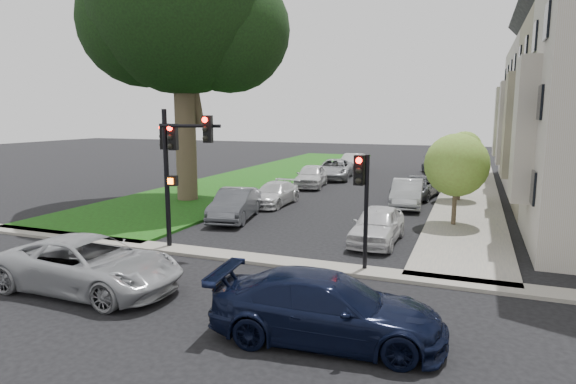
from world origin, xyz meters
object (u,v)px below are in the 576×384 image
(small_tree_c, at_px, (465,148))
(car_cross_near, at_px, (89,264))
(small_tree_a, at_px, (456,165))
(car_parked_6, at_px, (274,194))
(traffic_signal_secondary, at_px, (362,191))
(car_parked_4, at_px, (435,166))
(car_parked_1, at_px, (407,193))
(car_cross_far, at_px, (327,308))
(car_parked_7, at_px, (311,176))
(traffic_signal_main, at_px, (176,154))
(car_parked_5, at_px, (235,205))
(car_parked_9, at_px, (353,162))
(car_parked_2, at_px, (416,187))
(small_tree_b, at_px, (461,160))
(car_parked_8, at_px, (334,169))
(eucalyptus, at_px, (180,1))
(car_parked_0, at_px, (377,225))

(small_tree_c, relative_size, car_cross_near, 0.68)
(small_tree_a, bearing_deg, car_parked_6, 168.55)
(traffic_signal_secondary, xyz_separation_m, car_parked_4, (0.19, 28.01, -1.98))
(car_parked_1, bearing_deg, car_cross_far, -92.70)
(car_cross_far, height_order, car_parked_7, car_parked_7)
(traffic_signal_secondary, relative_size, car_cross_far, 0.72)
(small_tree_c, height_order, traffic_signal_main, traffic_signal_main)
(small_tree_c, xyz_separation_m, car_parked_6, (-9.73, -14.46, -1.90))
(car_cross_far, relative_size, car_parked_1, 1.16)
(car_parked_4, xyz_separation_m, car_parked_5, (-7.63, -22.56, 0.06))
(car_parked_4, relative_size, car_parked_9, 1.04)
(car_parked_2, distance_m, car_parked_5, 12.21)
(small_tree_b, distance_m, car_cross_near, 21.46)
(car_parked_1, bearing_deg, car_parked_2, 83.70)
(small_tree_c, distance_m, car_cross_near, 30.36)
(small_tree_a, distance_m, car_cross_far, 13.22)
(car_parked_8, bearing_deg, traffic_signal_secondary, -79.68)
(small_tree_a, distance_m, car_parked_4, 20.48)
(small_tree_b, xyz_separation_m, small_tree_c, (0.00, 9.62, 0.06))
(small_tree_b, height_order, car_parked_4, small_tree_b)
(small_tree_b, height_order, car_parked_6, small_tree_b)
(eucalyptus, xyz_separation_m, car_parked_5, (5.10, -3.60, -10.57))
(car_cross_far, height_order, car_parked_4, car_cross_far)
(small_tree_a, distance_m, traffic_signal_secondary, 8.19)
(small_tree_a, relative_size, small_tree_b, 1.14)
(small_tree_a, xyz_separation_m, small_tree_b, (-0.00, 6.80, -0.35))
(eucalyptus, xyz_separation_m, car_parked_4, (12.73, 18.96, -10.63))
(small_tree_a, relative_size, traffic_signal_secondary, 1.11)
(car_parked_4, relative_size, car_parked_8, 0.86)
(car_parked_5, relative_size, car_parked_8, 0.82)
(small_tree_c, relative_size, car_parked_1, 0.83)
(car_parked_4, relative_size, car_parked_6, 1.09)
(car_parked_7, distance_m, car_parked_9, 10.94)
(car_parked_6, height_order, car_parked_9, car_parked_9)
(eucalyptus, xyz_separation_m, car_parked_9, (5.47, 18.88, -10.57))
(small_tree_b, relative_size, car_parked_0, 0.87)
(car_parked_2, bearing_deg, traffic_signal_secondary, -81.60)
(car_parked_2, height_order, car_parked_6, car_parked_2)
(traffic_signal_main, height_order, car_parked_6, traffic_signal_main)
(eucalyptus, xyz_separation_m, small_tree_c, (15.09, 15.16, -8.79))
(car_parked_5, bearing_deg, car_parked_7, 78.24)
(small_tree_a, xyz_separation_m, car_parked_7, (-9.94, 9.21, -2.04))
(car_parked_0, relative_size, car_parked_2, 0.89)
(car_parked_5, distance_m, car_parked_8, 16.34)
(car_parked_8, bearing_deg, car_parked_7, -101.63)
(traffic_signal_secondary, xyz_separation_m, car_parked_8, (-7.06, 21.79, -1.90))
(small_tree_c, bearing_deg, car_parked_5, -118.04)
(car_parked_9, bearing_deg, car_parked_7, -86.53)
(small_tree_c, height_order, car_parked_4, small_tree_c)
(traffic_signal_secondary, relative_size, car_parked_8, 0.69)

